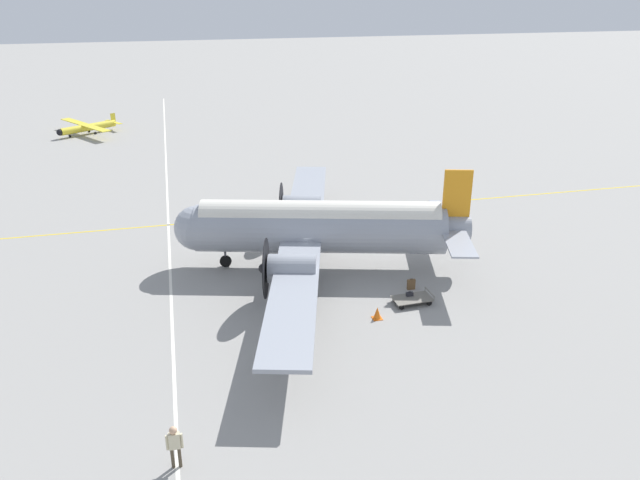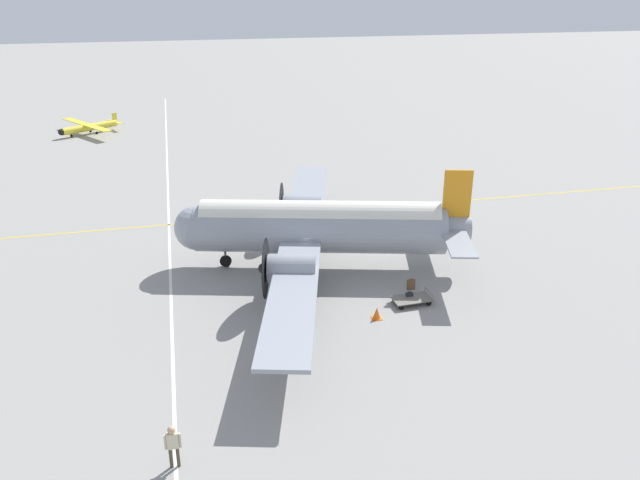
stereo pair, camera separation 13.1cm
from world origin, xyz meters
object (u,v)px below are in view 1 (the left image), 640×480
at_px(baggage_cart, 412,299).
at_px(light_aircraft_distant, 87,127).
at_px(airliner_main, 312,227).
at_px(suitcase_upright_spare, 411,284).
at_px(crew_foreground, 175,443).
at_px(traffic_cone, 377,313).
at_px(suitcase_near_door, 409,297).

xyz_separation_m(baggage_cart, light_aircraft_distant, (-20.91, 44.91, 0.51)).
height_order(airliner_main, suitcase_upright_spare, airliner_main).
bearing_deg(crew_foreground, traffic_cone, 40.22).
height_order(suitcase_upright_spare, light_aircraft_distant, light_aircraft_distant).
distance_m(crew_foreground, suitcase_near_door, 15.83).
height_order(crew_foreground, traffic_cone, crew_foreground).
relative_size(baggage_cart, light_aircraft_distant, 0.25).
bearing_deg(traffic_cone, baggage_cart, 25.29).
bearing_deg(suitcase_near_door, airliner_main, 127.96).
xyz_separation_m(suitcase_upright_spare, traffic_cone, (-2.86, -2.66, 0.00)).
distance_m(suitcase_near_door, light_aircraft_distant, 49.29).
distance_m(suitcase_upright_spare, baggage_cart, 1.64).
xyz_separation_m(crew_foreground, suitcase_upright_spare, (13.09, 10.99, -0.78)).
bearing_deg(light_aircraft_distant, airliner_main, 79.51).
bearing_deg(light_aircraft_distant, crew_foreground, 65.26).
bearing_deg(baggage_cart, crew_foreground, 34.20).
distance_m(crew_foreground, baggage_cart, 15.73).
xyz_separation_m(airliner_main, crew_foreground, (-8.33, -15.02, -1.55)).
distance_m(crew_foreground, light_aircraft_distant, 54.98).
distance_m(airliner_main, suitcase_upright_spare, 6.66).
distance_m(airliner_main, crew_foreground, 17.25).
bearing_deg(suitcase_upright_spare, traffic_cone, -137.13).
relative_size(airliner_main, suitcase_upright_spare, 42.75).
bearing_deg(airliner_main, light_aircraft_distant, -52.03).
distance_m(light_aircraft_distant, traffic_cone, 49.63).
relative_size(airliner_main, traffic_cone, 42.12).
relative_size(suitcase_upright_spare, baggage_cart, 0.30).
height_order(crew_foreground, suitcase_near_door, crew_foreground).
bearing_deg(suitcase_upright_spare, airliner_main, 139.69).
height_order(airliner_main, crew_foreground, airliner_main).
relative_size(crew_foreground, suitcase_near_door, 3.11).
bearing_deg(suitcase_near_door, baggage_cart, -74.84).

